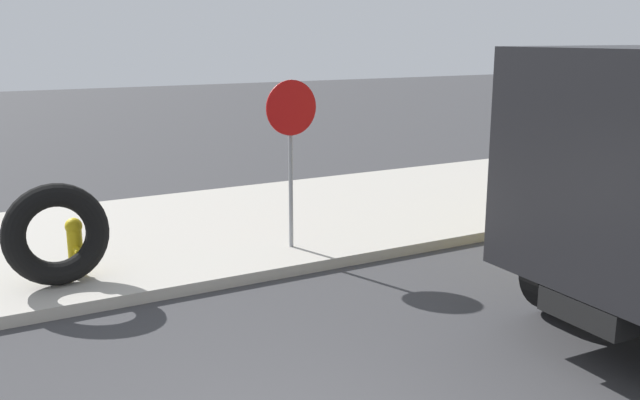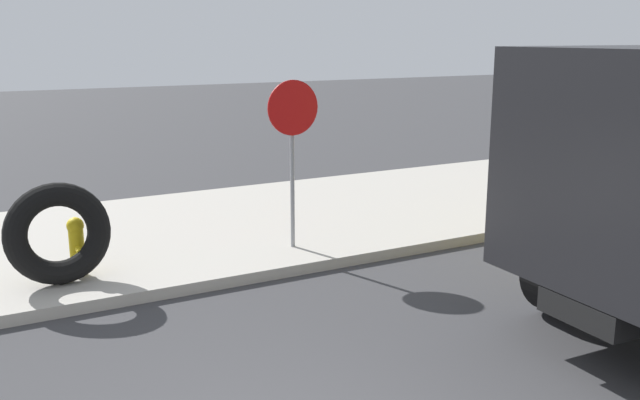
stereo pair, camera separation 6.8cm
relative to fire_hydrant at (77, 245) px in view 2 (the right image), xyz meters
name	(u,v)px [view 2 (the right image)]	position (x,y,z in m)	size (l,w,h in m)	color
sidewalk_curb	(93,245)	(0.47, 1.52, -0.48)	(36.00, 5.00, 0.15)	#ADA89E
fire_hydrant	(77,245)	(0.00, 0.00, 0.00)	(0.21, 0.48, 0.75)	yellow
loose_tire	(58,234)	(-0.24, -0.23, 0.23)	(1.25, 1.25, 0.29)	black
stop_sign	(293,132)	(2.93, -0.21, 1.25)	(0.76, 0.08, 2.37)	gray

